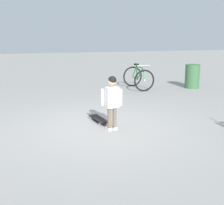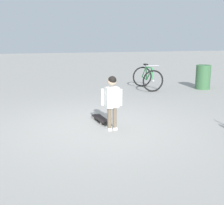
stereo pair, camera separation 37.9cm
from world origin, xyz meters
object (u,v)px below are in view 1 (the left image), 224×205
child_person (112,97)px  bicycle_near (138,78)px  skateboard (99,119)px  trash_bin (192,76)px

child_person → bicycle_near: 4.64m
skateboard → trash_bin: size_ratio=0.87×
child_person → bicycle_near: size_ratio=0.98×
child_person → skateboard: child_person is taller
bicycle_near → trash_bin: (1.85, -0.41, 0.03)m
child_person → skateboard: size_ratio=1.50×
child_person → bicycle_near: child_person is taller
child_person → skateboard: (-0.10, 0.63, -0.60)m
skateboard → child_person: bearing=-81.2°
child_person → skateboard: 0.88m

